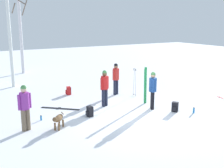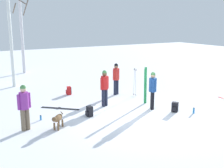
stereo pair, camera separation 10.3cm
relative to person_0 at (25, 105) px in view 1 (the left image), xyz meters
The scene contains 16 objects.
ground_plane 4.57m from the person_0, 12.90° to the right, with size 60.00×60.00×0.00m, color white.
person_0 is the anchor object (origin of this frame).
person_1 5.62m from the person_0, ahead, with size 0.34×0.45×1.72m.
person_2 6.11m from the person_0, 26.64° to the left, with size 0.49×0.34×1.72m.
person_3 4.11m from the person_0, 16.94° to the left, with size 0.50×0.34×1.72m.
dog 1.31m from the person_0, 23.31° to the right, with size 0.64×0.69×0.57m.
ski_pair_planted_0 5.89m from the person_0, ahead, with size 0.14×0.09×1.79m.
ski_pair_lying_1 2.86m from the person_0, 43.45° to the left, with size 1.48×1.35×0.05m.
ski_poles_0 6.48m from the person_0, 17.80° to the left, with size 0.07×0.26×1.49m.
backpack_0 5.18m from the person_0, 51.29° to the left, with size 0.32×0.29×0.44m.
backpack_1 6.37m from the person_0, 10.03° to the right, with size 0.34×0.33×0.44m.
backpack_2 2.80m from the person_0, ahead, with size 0.29×0.26×0.44m.
water_bottle_0 7.06m from the person_0, 13.73° to the right, with size 0.08×0.08×0.26m.
water_bottle_1 1.41m from the person_0, 45.47° to the left, with size 0.07×0.07×0.21m.
birch_tree_2 7.79m from the person_0, 82.64° to the left, with size 1.20×1.39×6.02m.
birch_tree_3 12.28m from the person_0, 77.80° to the left, with size 1.29×1.28×6.67m.
Camera 1 is at (-6.42, -8.93, 3.97)m, focal length 44.71 mm.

